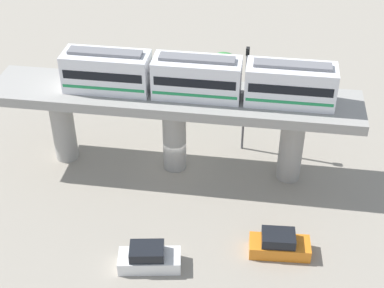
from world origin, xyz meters
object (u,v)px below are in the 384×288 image
object	(u,v)px
parked_car_orange	(279,245)
tree_near_viaduct	(223,70)
signal_post	(245,96)
parked_car_white	(149,258)
train	(197,78)

from	to	relation	value
parked_car_orange	tree_near_viaduct	size ratio (longest dim) A/B	0.79
tree_near_viaduct	signal_post	distance (m)	7.78
parked_car_orange	signal_post	xyz separation A→B (m)	(12.05, 3.46, 4.61)
signal_post	parked_car_orange	bearing A→B (deg)	-164.00
tree_near_viaduct	signal_post	bearing A→B (deg)	-161.12
parked_car_white	parked_car_orange	xyz separation A→B (m)	(2.54, -8.68, 0.00)
parked_car_white	signal_post	size ratio (longest dim) A/B	0.46
parked_car_white	parked_car_orange	distance (m)	9.04
train	signal_post	size ratio (longest dim) A/B	2.12
signal_post	parked_car_white	bearing A→B (deg)	160.33
train	signal_post	world-z (taller)	train
tree_near_viaduct	signal_post	xyz separation A→B (m)	(-7.19, -2.46, 1.65)
parked_car_white	tree_near_viaduct	world-z (taller)	tree_near_viaduct
signal_post	train	bearing A→B (deg)	133.74
parked_car_orange	signal_post	size ratio (longest dim) A/B	0.45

